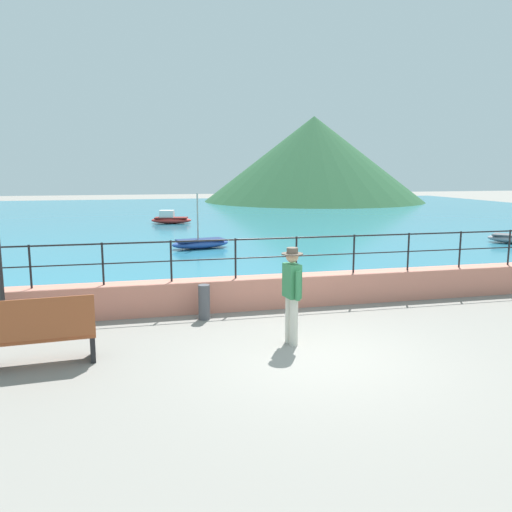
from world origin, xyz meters
TOP-DOWN VIEW (x-y plane):
  - ground_plane at (0.00, 0.00)m, footprint 120.00×120.00m
  - promenade_wall at (0.00, 3.20)m, footprint 20.00×0.56m
  - railing at (-0.00, 3.20)m, footprint 18.44×0.04m
  - lake_water at (0.00, 25.84)m, footprint 64.00×44.32m
  - hill_main at (14.64, 40.87)m, footprint 21.73×21.73m
  - bench_main at (-4.39, 0.56)m, footprint 1.74×0.68m
  - person_walking at (-0.20, 0.65)m, footprint 0.38×0.57m
  - bollard at (-1.51, 2.54)m, footprint 0.24×0.24m
  - boat_3 at (-0.36, 12.03)m, footprint 2.43×1.34m
  - boat_4 at (-0.82, 21.89)m, footprint 2.44×1.39m

SIDE VIEW (x-z plane):
  - ground_plane at x=0.00m, z-range 0.00..0.00m
  - lake_water at x=0.00m, z-range 0.00..0.06m
  - boat_3 at x=-0.36m, z-range -0.81..1.34m
  - boat_4 at x=-0.82m, z-range -0.05..0.71m
  - promenade_wall at x=0.00m, z-range 0.00..0.70m
  - bollard at x=-1.51m, z-range 0.00..0.74m
  - bench_main at x=-4.39m, z-range -0.01..1.12m
  - person_walking at x=-0.20m, z-range 0.10..1.85m
  - railing at x=0.00m, z-range 0.86..1.76m
  - hill_main at x=14.64m, z-range 0.00..8.30m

